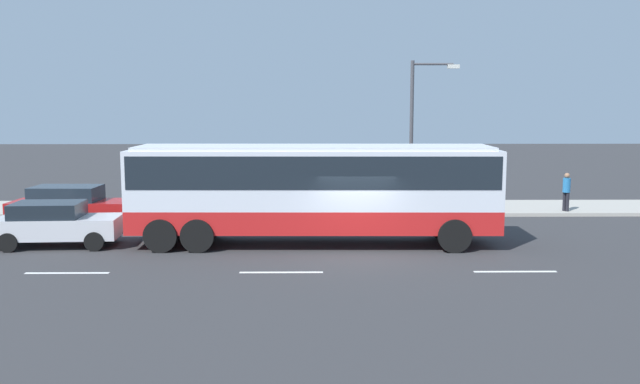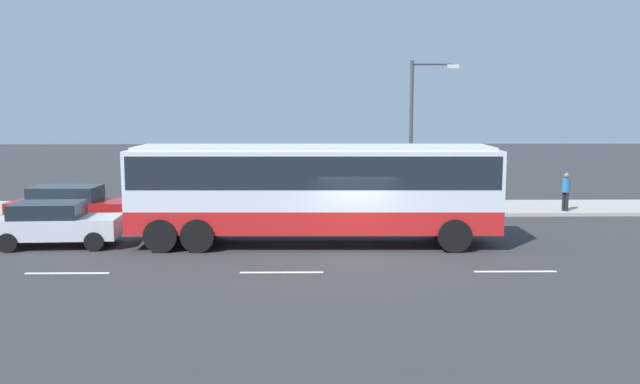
% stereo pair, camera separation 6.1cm
% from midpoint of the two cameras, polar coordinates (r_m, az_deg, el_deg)
% --- Properties ---
extents(ground_plane, '(120.00, 120.00, 0.00)m').
position_cam_midpoint_polar(ground_plane, '(21.56, 3.26, -5.33)').
color(ground_plane, '#333335').
extents(sidewalk_curb, '(80.00, 4.00, 0.15)m').
position_cam_midpoint_polar(sidewalk_curb, '(30.44, 2.08, -1.39)').
color(sidewalk_curb, '#A8A399').
rests_on(sidewalk_curb, ground_plane).
extents(lane_centreline, '(43.22, 0.16, 0.01)m').
position_cam_midpoint_polar(lane_centreline, '(19.51, 9.05, -6.78)').
color(lane_centreline, white).
rests_on(lane_centreline, ground_plane).
extents(coach_bus, '(12.41, 2.81, 3.41)m').
position_cam_midpoint_polar(coach_bus, '(22.57, -0.46, 0.72)').
color(coach_bus, red).
rests_on(coach_bus, ground_plane).
extents(car_red_compact, '(4.70, 1.96, 1.59)m').
position_cam_midpoint_polar(car_red_compact, '(28.04, -20.55, -1.07)').
color(car_red_compact, '#B21919').
rests_on(car_red_compact, ground_plane).
extents(car_silver_hatch, '(4.15, 2.00, 1.51)m').
position_cam_midpoint_polar(car_silver_hatch, '(24.20, -21.63, -2.50)').
color(car_silver_hatch, silver).
rests_on(car_silver_hatch, ground_plane).
extents(pedestrian_near_curb, '(0.32, 0.32, 1.68)m').
position_cam_midpoint_polar(pedestrian_near_curb, '(30.93, 20.44, 0.23)').
color(pedestrian_near_curb, black).
rests_on(pedestrian_near_curb, sidewalk_curb).
extents(pedestrian_at_crossing, '(0.32, 0.32, 1.68)m').
position_cam_midpoint_polar(pedestrian_at_crossing, '(30.54, -3.12, 0.61)').
color(pedestrian_at_crossing, brown).
rests_on(pedestrian_at_crossing, sidewalk_curb).
extents(street_lamp, '(2.06, 0.24, 6.48)m').
position_cam_midpoint_polar(street_lamp, '(28.85, 8.38, 5.75)').
color(street_lamp, '#47474C').
rests_on(street_lamp, sidewalk_curb).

